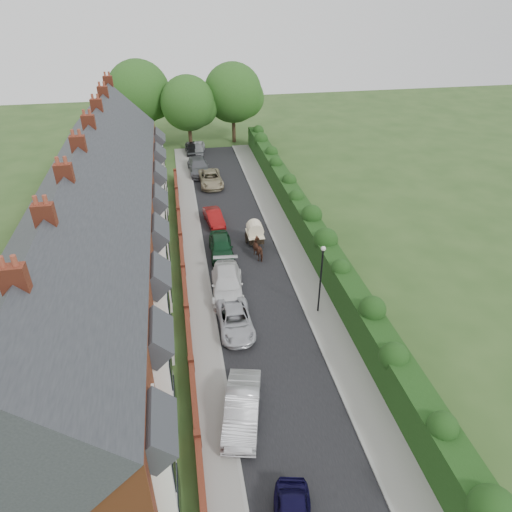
{
  "coord_description": "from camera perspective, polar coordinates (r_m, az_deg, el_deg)",
  "views": [
    {
      "loc": [
        -5.11,
        -19.25,
        19.47
      ],
      "look_at": [
        -0.07,
        8.37,
        2.2
      ],
      "focal_mm": 32.0,
      "sensor_mm": 36.0,
      "label": 1
    }
  ],
  "objects": [
    {
      "name": "ground",
      "position": [
        27.85,
        3.32,
        -12.83
      ],
      "size": [
        140.0,
        140.0,
        0.0
      ],
      "primitive_type": "plane",
      "color": "#2D4C1E",
      "rests_on": "ground"
    },
    {
      "name": "road",
      "position": [
        36.26,
        -1.42,
        -0.87
      ],
      "size": [
        6.0,
        58.0,
        0.02
      ],
      "primitive_type": "cube",
      "color": "black",
      "rests_on": "ground"
    },
    {
      "name": "pavement_hedge_side",
      "position": [
        36.98,
        4.87,
        -0.19
      ],
      "size": [
        2.2,
        58.0,
        0.12
      ],
      "primitive_type": "cube",
      "color": "gray",
      "rests_on": "ground"
    },
    {
      "name": "pavement_house_side",
      "position": [
        35.95,
        -7.49,
        -1.39
      ],
      "size": [
        1.7,
        58.0,
        0.12
      ],
      "primitive_type": "cube",
      "color": "gray",
      "rests_on": "ground"
    },
    {
      "name": "kerb_hedge_side",
      "position": [
        36.74,
        3.28,
        -0.34
      ],
      "size": [
        0.18,
        58.0,
        0.13
      ],
      "primitive_type": "cube",
      "color": "#989892",
      "rests_on": "ground"
    },
    {
      "name": "kerb_house_side",
      "position": [
        35.97,
        -6.22,
        -1.26
      ],
      "size": [
        0.18,
        58.0,
        0.13
      ],
      "primitive_type": "cube",
      "color": "#989892",
      "rests_on": "ground"
    },
    {
      "name": "hedge",
      "position": [
        36.67,
        7.7,
        2.13
      ],
      "size": [
        2.1,
        58.0,
        2.85
      ],
      "color": "#173611",
      "rests_on": "ground"
    },
    {
      "name": "terrace_row",
      "position": [
        33.35,
        -19.13,
        3.01
      ],
      "size": [
        9.05,
        40.5,
        11.5
      ],
      "color": "brown",
      "rests_on": "ground"
    },
    {
      "name": "garden_wall_row",
      "position": [
        34.88,
        -9.06,
        -1.87
      ],
      "size": [
        0.35,
        40.35,
        1.1
      ],
      "color": "brown",
      "rests_on": "ground"
    },
    {
      "name": "lamppost",
      "position": [
        29.57,
        8.17,
        -1.92
      ],
      "size": [
        0.32,
        0.32,
        5.16
      ],
      "color": "black",
      "rests_on": "ground"
    },
    {
      "name": "tree_far_left",
      "position": [
        60.95,
        -8.18,
        18.26
      ],
      "size": [
        7.14,
        6.8,
        9.29
      ],
      "color": "#332316",
      "rests_on": "ground"
    },
    {
      "name": "tree_far_right",
      "position": [
        63.29,
        -2.55,
        19.57
      ],
      "size": [
        7.98,
        7.6,
        10.31
      ],
      "color": "#332316",
      "rests_on": "ground"
    },
    {
      "name": "tree_far_back",
      "position": [
        63.73,
        -14.05,
        19.1
      ],
      "size": [
        8.4,
        8.0,
        10.82
      ],
      "color": "#332316",
      "rests_on": "ground"
    },
    {
      "name": "car_silver_a",
      "position": [
        24.36,
        -1.75,
        -18.47
      ],
      "size": [
        2.76,
        5.11,
        1.6
      ],
      "primitive_type": "imported",
      "rotation": [
        0.0,
        0.0,
        -0.23
      ],
      "color": "#B2B2B7",
      "rests_on": "ground"
    },
    {
      "name": "car_silver_b",
      "position": [
        29.53,
        -2.61,
        -8.05
      ],
      "size": [
        2.15,
        4.64,
        1.29
      ],
      "primitive_type": "imported",
      "rotation": [
        0.0,
        0.0,
        0.0
      ],
      "color": "silver",
      "rests_on": "ground"
    },
    {
      "name": "car_white",
      "position": [
        32.58,
        -3.63,
        -3.47
      ],
      "size": [
        2.64,
        5.58,
        1.57
      ],
      "primitive_type": "imported",
      "rotation": [
        0.0,
        0.0,
        -0.08
      ],
      "color": "white",
      "rests_on": "ground"
    },
    {
      "name": "car_green",
      "position": [
        37.04,
        -4.39,
        1.19
      ],
      "size": [
        1.94,
        4.62,
        1.56
      ],
      "primitive_type": "imported",
      "rotation": [
        0.0,
        0.0,
        -0.02
      ],
      "color": "#11381E",
      "rests_on": "ground"
    },
    {
      "name": "car_red",
      "position": [
        42.02,
        -5.28,
        4.83
      ],
      "size": [
        1.83,
        4.01,
        1.28
      ],
      "primitive_type": "imported",
      "rotation": [
        0.0,
        0.0,
        0.13
      ],
      "color": "maroon",
      "rests_on": "ground"
    },
    {
      "name": "car_beige",
      "position": [
        50.4,
        -5.68,
        9.6
      ],
      "size": [
        2.53,
        5.24,
        1.44
      ],
      "primitive_type": "imported",
      "rotation": [
        0.0,
        0.0,
        0.03
      ],
      "color": "tan",
      "rests_on": "ground"
    },
    {
      "name": "car_grey",
      "position": [
        53.81,
        -7.18,
        11.06
      ],
      "size": [
        2.55,
        5.65,
        1.61
      ],
      "primitive_type": "imported",
      "rotation": [
        0.0,
        0.0,
        0.06
      ],
      "color": "#595A60",
      "rests_on": "ground"
    },
    {
      "name": "car_black",
      "position": [
        60.52,
        -8.05,
        13.2
      ],
      "size": [
        1.71,
        4.0,
        1.35
      ],
      "primitive_type": "imported",
      "rotation": [
        0.0,
        0.0,
        0.03
      ],
      "color": "black",
      "rests_on": "ground"
    },
    {
      "name": "horse",
      "position": [
        36.59,
        0.42,
        0.89
      ],
      "size": [
        1.3,
        2.02,
        1.57
      ],
      "primitive_type": "imported",
      "rotation": [
        0.0,
        0.0,
        3.41
      ],
      "color": "#4F2A1D",
      "rests_on": "ground"
    },
    {
      "name": "horse_cart",
      "position": [
        38.07,
        -0.14,
        3.03
      ],
      "size": [
        1.39,
        3.07,
        2.21
      ],
      "color": "black",
      "rests_on": "ground"
    },
    {
      "name": "car_extra_far",
      "position": [
        60.55,
        -7.27,
        13.27
      ],
      "size": [
        2.23,
        4.16,
        1.35
      ],
      "primitive_type": "imported",
      "rotation": [
        0.0,
        0.0,
        -0.17
      ],
      "color": "#AEAFB6",
      "rests_on": "ground"
    }
  ]
}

